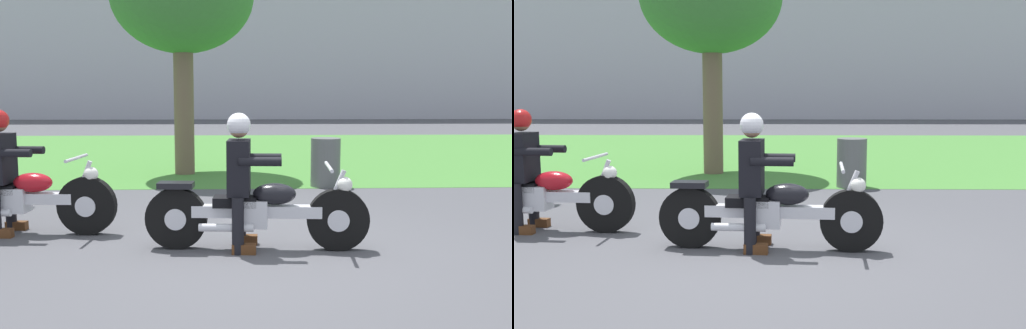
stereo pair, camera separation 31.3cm
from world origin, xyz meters
TOP-DOWN VIEW (x-y plane):
  - ground at (0.00, 0.00)m, footprint 120.00×120.00m
  - grass_verge at (0.00, 9.72)m, footprint 60.00×12.00m
  - stadium_facade at (1.66, 32.77)m, footprint 44.89×8.00m
  - motorcycle_lead at (0.02, 0.09)m, footprint 2.28×0.66m
  - rider_lead at (-0.15, 0.11)m, footprint 0.57×0.49m
  - motorcycle_follow at (-2.65, 0.83)m, footprint 2.24×0.66m
  - rider_follow at (-2.82, 0.84)m, footprint 0.57×0.49m
  - trash_can at (1.34, 3.94)m, footprint 0.50×0.50m

SIDE VIEW (x-z plane):
  - ground at x=0.00m, z-range 0.00..0.00m
  - grass_verge at x=0.00m, z-range 0.00..0.01m
  - motorcycle_lead at x=0.02m, z-range -0.05..0.82m
  - motorcycle_follow at x=-2.65m, z-range -0.04..0.84m
  - trash_can at x=1.34m, z-range 0.00..0.83m
  - rider_lead at x=-0.15m, z-range 0.12..1.51m
  - rider_follow at x=-2.82m, z-range 0.12..1.53m
  - stadium_facade at x=1.66m, z-range 0.00..12.54m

